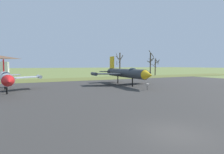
# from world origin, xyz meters

# --- Properties ---
(ground_plane) EXTENTS (600.00, 600.00, 0.00)m
(ground_plane) POSITION_xyz_m (0.00, 0.00, 0.00)
(ground_plane) COLOR olive
(asphalt_apron) EXTENTS (92.66, 46.25, 0.05)m
(asphalt_apron) POSITION_xyz_m (0.00, 13.87, 0.03)
(asphalt_apron) COLOR #383533
(asphalt_apron) RESTS_ON ground
(grass_verge_strip) EXTENTS (152.66, 12.00, 0.06)m
(grass_verge_strip) POSITION_xyz_m (0.00, 43.00, 0.03)
(grass_verge_strip) COLOR #62672F
(grass_verge_strip) RESTS_ON ground
(jet_fighter_front_left) EXTENTS (12.83, 17.71, 6.07)m
(jet_fighter_front_left) POSITION_xyz_m (10.64, 23.43, 2.51)
(jet_fighter_front_left) COLOR #33383D
(jet_fighter_front_left) RESTS_ON ground
(info_placard_front_left) EXTENTS (0.66, 0.39, 1.09)m
(info_placard_front_left) POSITION_xyz_m (10.10, 15.68, 0.71)
(info_placard_front_left) COLOR black
(info_placard_front_left) RESTS_ON ground
(jet_fighter_rear_center) EXTENTS (10.86, 15.80, 5.05)m
(jet_fighter_rear_center) POSITION_xyz_m (-10.02, 23.24, 2.21)
(jet_fighter_rear_center) COLOR silver
(jet_fighter_rear_center) RESTS_ON ground
(bare_tree_left_of_center) EXTENTS (2.93, 3.05, 8.61)m
(bare_tree_left_of_center) POSITION_xyz_m (24.15, 50.25, 4.76)
(bare_tree_left_of_center) COLOR brown
(bare_tree_left_of_center) RESTS_ON ground
(bare_tree_center) EXTENTS (2.81, 2.81, 9.79)m
(bare_tree_center) POSITION_xyz_m (37.27, 48.99, 4.95)
(bare_tree_center) COLOR #42382D
(bare_tree_center) RESTS_ON ground
(bare_tree_right_of_center) EXTENTS (3.37, 3.33, 7.00)m
(bare_tree_right_of_center) POSITION_xyz_m (40.63, 49.96, 3.70)
(bare_tree_right_of_center) COLOR #42382D
(bare_tree_right_of_center) RESTS_ON ground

